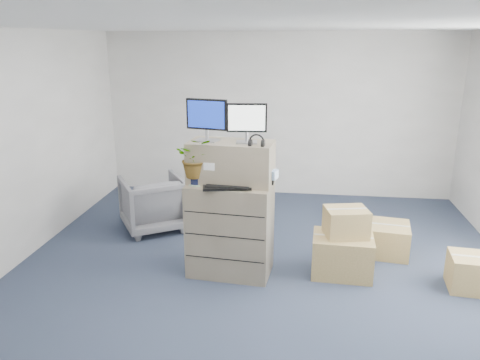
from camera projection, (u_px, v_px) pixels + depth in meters
The scene contains 16 objects.
ground at pixel (258, 291), 5.16m from camera, with size 7.00×7.00×0.00m, color #222A3D.
wall_back at pixel (278, 115), 8.09m from camera, with size 6.00×0.02×2.80m, color beige.
filing_cabinet_lower at pixel (230, 229), 5.45m from camera, with size 0.94×0.58×1.10m, color #82755A.
filing_cabinet_upper at pixel (231, 162), 5.27m from camera, with size 0.94×0.47×0.47m, color #82755A.
monitor_left at pixel (207, 118), 5.15m from camera, with size 0.47×0.23×0.47m.
monitor_right at pixel (247, 121), 5.07m from camera, with size 0.44×0.19×0.43m.
headphones at pixel (257, 142), 4.98m from camera, with size 0.17×0.17×0.02m, color black.
keyboard at pixel (227, 187), 5.12m from camera, with size 0.53×0.22×0.03m, color black.
mouse at pixel (260, 187), 5.11m from camera, with size 0.09×0.06×0.03m, color silver.
water_bottle at pixel (236, 172), 5.30m from camera, with size 0.07×0.07×0.25m, color gray.
phone_dock at pixel (227, 179), 5.30m from camera, with size 0.07×0.06×0.14m.
external_drive at pixel (264, 180), 5.30m from camera, with size 0.21×0.16×0.06m, color black.
tissue_box at pixel (266, 174), 5.26m from camera, with size 0.27×0.13×0.10m, color #386DBF.
potted_plant at pixel (196, 163), 5.19m from camera, with size 0.48×0.51×0.44m.
office_chair at pixel (153, 201), 6.75m from camera, with size 0.84×0.78×0.86m, color #5B5B5F.
cardboard_boxes at pixel (380, 249), 5.56m from camera, with size 2.07×1.37×0.81m.
Camera 1 is at (0.40, -4.57, 2.67)m, focal length 35.00 mm.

